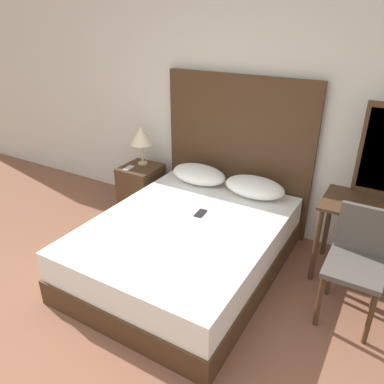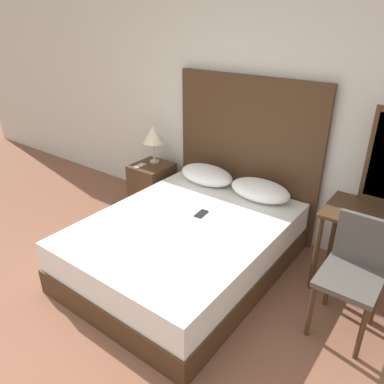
{
  "view_description": "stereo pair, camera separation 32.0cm",
  "coord_description": "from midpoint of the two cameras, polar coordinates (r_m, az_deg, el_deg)",
  "views": [
    {
      "loc": [
        1.58,
        -0.72,
        2.13
      ],
      "look_at": [
        0.11,
        1.77,
        0.74
      ],
      "focal_mm": 35.0,
      "sensor_mm": 36.0,
      "label": 1
    },
    {
      "loc": [
        1.84,
        -0.54,
        2.13
      ],
      "look_at": [
        0.11,
        1.77,
        0.74
      ],
      "focal_mm": 35.0,
      "sensor_mm": 36.0,
      "label": 2
    }
  ],
  "objects": [
    {
      "name": "wall_back",
      "position": [
        3.87,
        10.19,
        13.8
      ],
      "size": [
        10.0,
        0.06,
        2.7
      ],
      "color": "silver",
      "rests_on": "ground_plane"
    },
    {
      "name": "bed",
      "position": [
        3.38,
        1.72,
        -8.24
      ],
      "size": [
        1.52,
        1.98,
        0.49
      ],
      "color": "#422B19",
      "rests_on": "ground_plane"
    },
    {
      "name": "headboard",
      "position": [
        3.91,
        10.5,
        5.45
      ],
      "size": [
        1.59,
        0.05,
        1.6
      ],
      "color": "#422B19",
      "rests_on": "ground_plane"
    },
    {
      "name": "pillow_left",
      "position": [
        3.93,
        4.57,
        2.57
      ],
      "size": [
        0.6,
        0.34,
        0.2
      ],
      "color": "white",
      "rests_on": "bed"
    },
    {
      "name": "pillow_right",
      "position": [
        3.67,
        12.8,
        0.2
      ],
      "size": [
        0.6,
        0.34,
        0.2
      ],
      "color": "white",
      "rests_on": "bed"
    },
    {
      "name": "phone_on_bed",
      "position": [
        3.37,
        4.13,
        -3.38
      ],
      "size": [
        0.08,
        0.16,
        0.01
      ],
      "color": "#232328",
      "rests_on": "bed"
    },
    {
      "name": "nightstand",
      "position": [
        4.41,
        -4.0,
        0.82
      ],
      "size": [
        0.41,
        0.43,
        0.55
      ],
      "color": "#422B19",
      "rests_on": "ground_plane"
    },
    {
      "name": "table_lamp",
      "position": [
        4.27,
        -3.75,
        8.65
      ],
      "size": [
        0.25,
        0.25,
        0.44
      ],
      "color": "tan",
      "rests_on": "nightstand"
    },
    {
      "name": "phone_on_nightstand",
      "position": [
        4.27,
        -5.86,
        3.97
      ],
      "size": [
        0.08,
        0.16,
        0.01
      ],
      "color": "#B7B7BC",
      "rests_on": "nightstand"
    },
    {
      "name": "vanity_desk",
      "position": [
        3.33,
        28.81,
        -5.32
      ],
      "size": [
        0.81,
        0.53,
        0.72
      ],
      "color": "#422B19",
      "rests_on": "ground_plane"
    },
    {
      "name": "chair",
      "position": [
        2.97,
        26.42,
        -10.46
      ],
      "size": [
        0.4,
        0.45,
        0.86
      ],
      "color": "#4C4742",
      "rests_on": "ground_plane"
    }
  ]
}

